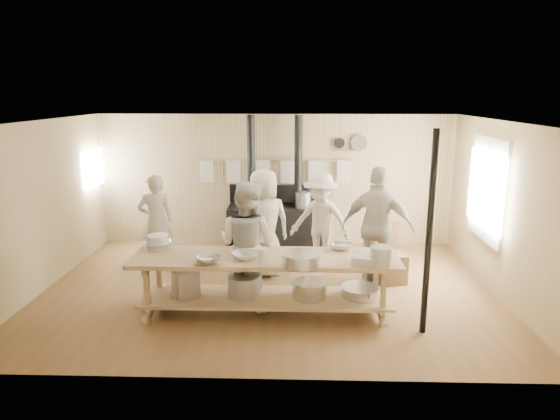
{
  "coord_description": "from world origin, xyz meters",
  "views": [
    {
      "loc": [
        0.4,
        -7.3,
        3.01
      ],
      "look_at": [
        0.16,
        0.2,
        1.23
      ],
      "focal_mm": 32.0,
      "sensor_mm": 36.0,
      "label": 1
    }
  ],
  "objects": [
    {
      "name": "ground",
      "position": [
        0.0,
        0.0,
        0.0
      ],
      "size": [
        7.0,
        7.0,
        0.0
      ],
      "primitive_type": "plane",
      "color": "brown",
      "rests_on": "ground"
    },
    {
      "name": "room_shell",
      "position": [
        0.0,
        0.0,
        1.62
      ],
      "size": [
        7.0,
        7.0,
        7.0
      ],
      "color": "tan",
      "rests_on": "ground"
    },
    {
      "name": "window_right",
      "position": [
        3.47,
        0.6,
        1.5
      ],
      "size": [
        0.09,
        1.5,
        1.65
      ],
      "color": "beige",
      "rests_on": "ground"
    },
    {
      "name": "left_opening",
      "position": [
        -3.45,
        2.0,
        1.6
      ],
      "size": [
        0.0,
        0.9,
        0.9
      ],
      "color": "white",
      "rests_on": "ground"
    },
    {
      "name": "stove",
      "position": [
        -0.01,
        2.12,
        0.52
      ],
      "size": [
        1.9,
        0.75,
        2.6
      ],
      "color": "black",
      "rests_on": "ground"
    },
    {
      "name": "towel_rail",
      "position": [
        0.0,
        2.4,
        1.56
      ],
      "size": [
        3.0,
        0.04,
        0.47
      ],
      "color": "#9E825A",
      "rests_on": "ground"
    },
    {
      "name": "back_wall_shelf",
      "position": [
        1.46,
        2.43,
        2.0
      ],
      "size": [
        0.63,
        0.14,
        0.32
      ],
      "color": "#9E825A",
      "rests_on": "ground"
    },
    {
      "name": "prep_table",
      "position": [
        -0.01,
        -0.9,
        0.52
      ],
      "size": [
        3.6,
        0.9,
        0.85
      ],
      "color": "#9E825A",
      "rests_on": "ground"
    },
    {
      "name": "support_post",
      "position": [
        2.05,
        -1.35,
        1.3
      ],
      "size": [
        0.08,
        0.08,
        2.6
      ],
      "primitive_type": "cylinder",
      "color": "black",
      "rests_on": "ground"
    },
    {
      "name": "cook_far_left",
      "position": [
        -2.03,
        1.04,
        0.82
      ],
      "size": [
        0.69,
        0.56,
        1.65
      ],
      "primitive_type": "imported",
      "rotation": [
        0.0,
        0.0,
        3.45
      ],
      "color": "beige",
      "rests_on": "ground"
    },
    {
      "name": "cook_left",
      "position": [
        -0.28,
        -0.6,
        0.92
      ],
      "size": [
        1.11,
        1.02,
        1.83
      ],
      "primitive_type": "imported",
      "rotation": [
        0.0,
        0.0,
        2.67
      ],
      "color": "beige",
      "rests_on": "ground"
    },
    {
      "name": "cook_center",
      "position": [
        -0.12,
        0.61,
        0.91
      ],
      "size": [
        1.04,
        0.86,
        1.81
      ],
      "primitive_type": "imported",
      "rotation": [
        0.0,
        0.0,
        3.52
      ],
      "color": "beige",
      "rests_on": "ground"
    },
    {
      "name": "cook_right",
      "position": [
        1.7,
        0.28,
        0.95
      ],
      "size": [
        1.2,
        0.76,
        1.91
      ],
      "primitive_type": "imported",
      "rotation": [
        0.0,
        0.0,
        2.86
      ],
      "color": "beige",
      "rests_on": "ground"
    },
    {
      "name": "cook_by_window",
      "position": [
        0.83,
        1.04,
        0.85
      ],
      "size": [
        1.25,
        1.01,
        1.69
      ],
      "primitive_type": "imported",
      "rotation": [
        0.0,
        0.0,
        -0.4
      ],
      "color": "beige",
      "rests_on": "ground"
    },
    {
      "name": "chair",
      "position": [
        1.93,
        0.41,
        0.28
      ],
      "size": [
        0.54,
        0.54,
        0.96
      ],
      "rotation": [
        0.0,
        0.0,
        0.24
      ],
      "color": "#4F381F",
      "rests_on": "ground"
    },
    {
      "name": "bowl_white_a",
      "position": [
        -1.55,
        -0.57,
        0.9
      ],
      "size": [
        0.47,
        0.47,
        0.1
      ],
      "primitive_type": "imported",
      "rotation": [
        0.0,
        0.0,
        0.23
      ],
      "color": "silver",
      "rests_on": "prep_table"
    },
    {
      "name": "bowl_steel_a",
      "position": [
        -0.73,
        -1.23,
        0.9
      ],
      "size": [
        0.45,
        0.45,
        0.11
      ],
      "primitive_type": "imported",
      "rotation": [
        0.0,
        0.0,
        0.43
      ],
      "color": "silver",
      "rests_on": "prep_table"
    },
    {
      "name": "bowl_white_b",
      "position": [
        -0.26,
        -1.01,
        0.89
      ],
      "size": [
        0.47,
        0.47,
        0.09
      ],
      "primitive_type": "imported",
      "rotation": [
        0.0,
        0.0,
        2.04
      ],
      "color": "silver",
      "rests_on": "prep_table"
    },
    {
      "name": "bowl_steel_b",
      "position": [
        1.05,
        -0.57,
        0.9
      ],
      "size": [
        0.41,
        0.41,
        0.1
      ],
      "primitive_type": "imported",
      "rotation": [
        0.0,
        0.0,
        3.57
      ],
      "color": "silver",
      "rests_on": "prep_table"
    },
    {
      "name": "roasting_pan",
      "position": [
        1.38,
        -1.15,
        0.9
      ],
      "size": [
        0.54,
        0.42,
        0.11
      ],
      "primitive_type": "cube",
      "rotation": [
        0.0,
        0.0,
        -0.24
      ],
      "color": "#B2B2B7",
      "rests_on": "prep_table"
    },
    {
      "name": "mixing_bowl_large",
      "position": [
        0.48,
        -1.23,
        0.93
      ],
      "size": [
        0.56,
        0.56,
        0.16
      ],
      "primitive_type": "cylinder",
      "rotation": [
        0.0,
        0.0,
        0.15
      ],
      "color": "silver",
      "rests_on": "prep_table"
    },
    {
      "name": "bucket_galv",
      "position": [
        1.49,
        -1.23,
        0.98
      ],
      "size": [
        0.31,
        0.31,
        0.25
      ],
      "primitive_type": "cylinder",
      "rotation": [
        0.0,
        0.0,
        0.14
      ],
      "color": "gray",
      "rests_on": "prep_table"
    },
    {
      "name": "deep_bowl_enamel",
      "position": [
        -1.55,
        -0.57,
        0.94
      ],
      "size": [
        0.3,
        0.3,
        0.19
      ],
      "primitive_type": "cylinder",
      "rotation": [
        0.0,
        0.0,
        -0.02
      ],
      "color": "silver",
      "rests_on": "prep_table"
    },
    {
      "name": "pitcher",
      "position": [
        -0.02,
        -1.23,
        0.96
      ],
      "size": [
        0.17,
        0.17,
        0.22
      ],
      "primitive_type": "cylinder",
      "rotation": [
        0.0,
        0.0,
        -0.31
      ],
      "color": "silver",
      "rests_on": "prep_table"
    }
  ]
}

